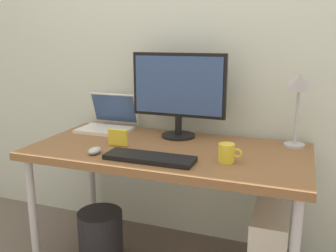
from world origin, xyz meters
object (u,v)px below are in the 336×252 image
(keyboard, at_px, (150,158))
(photo_frame, at_px, (118,138))
(desk, at_px, (168,158))
(laptop, at_px, (109,121))
(mouse, at_px, (95,151))
(wastebasket, at_px, (101,236))
(monitor, at_px, (179,90))
(desk_lamp, at_px, (299,91))
(coffee_mug, at_px, (227,153))
(computer_tower, at_px, (269,249))

(keyboard, bearing_deg, photo_frame, 147.89)
(desk, relative_size, laptop, 4.58)
(mouse, relative_size, photo_frame, 0.82)
(mouse, height_order, wastebasket, mouse)
(photo_frame, bearing_deg, monitor, 49.76)
(monitor, relative_size, keyboard, 1.26)
(desk, relative_size, monitor, 2.64)
(desk, relative_size, desk_lamp, 3.40)
(desk, xyz_separation_m, photo_frame, (-0.27, -0.06, 0.11))
(coffee_mug, bearing_deg, wastebasket, 176.09)
(desk_lamp, bearing_deg, desk, -160.08)
(monitor, height_order, keyboard, monitor)
(desk, xyz_separation_m, computer_tower, (0.55, 0.02, -0.44))
(photo_frame, bearing_deg, laptop, 126.01)
(mouse, bearing_deg, photo_frame, 73.55)
(monitor, distance_m, keyboard, 0.52)
(mouse, xyz_separation_m, wastebasket, (-0.08, 0.15, -0.58))
(desk_lamp, relative_size, coffee_mug, 3.85)
(desk_lamp, relative_size, keyboard, 0.98)
(laptop, distance_m, mouse, 0.51)
(photo_frame, height_order, computer_tower, photo_frame)
(laptop, distance_m, wastebasket, 0.70)
(laptop, height_order, desk_lamp, desk_lamp)
(photo_frame, distance_m, wastebasket, 0.62)
(desk, height_order, computer_tower, desk)
(monitor, height_order, desk_lamp, monitor)
(mouse, relative_size, coffee_mug, 0.80)
(desk, xyz_separation_m, mouse, (-0.31, -0.22, 0.08))
(wastebasket, bearing_deg, desk_lamp, 16.19)
(desk, distance_m, desk_lamp, 0.76)
(laptop, relative_size, coffee_mug, 2.86)
(computer_tower, bearing_deg, mouse, -164.11)
(desk, height_order, desk_lamp, desk_lamp)
(monitor, bearing_deg, computer_tower, -19.84)
(desk, bearing_deg, wastebasket, -170.05)
(computer_tower, bearing_deg, wastebasket, -174.46)
(monitor, xyz_separation_m, computer_tower, (0.57, -0.21, -0.78))
(photo_frame, bearing_deg, desk_lamp, 18.01)
(desk, height_order, monitor, monitor)
(coffee_mug, height_order, photo_frame, photo_frame)
(monitor, distance_m, mouse, 0.60)
(monitor, bearing_deg, desk_lamp, 0.05)
(coffee_mug, height_order, computer_tower, coffee_mug)
(desk, relative_size, coffee_mug, 13.08)
(desk, relative_size, keyboard, 3.33)
(laptop, distance_m, coffee_mug, 0.91)
(computer_tower, bearing_deg, coffee_mug, -146.32)
(desk, height_order, photo_frame, photo_frame)
(desk, relative_size, wastebasket, 4.88)
(laptop, height_order, keyboard, laptop)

